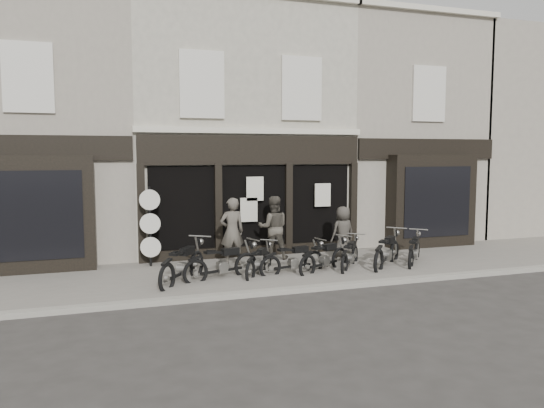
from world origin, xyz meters
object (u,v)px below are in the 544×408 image
object	(u,v)px
motorcycle_3	(293,262)
motorcycle_5	(350,258)
man_left	(232,231)
motorcycle_6	(387,254)
motorcycle_7	(414,253)
motorcycle_1	(222,266)
motorcycle_0	(183,268)
motorcycle_4	(324,260)
advert_sign_post	(150,230)
man_right	(343,232)
man_centre	(273,227)
motorcycle_2	(259,264)

from	to	relation	value
motorcycle_3	motorcycle_5	xyz separation A→B (m)	(1.76, 0.10, -0.00)
motorcycle_3	man_left	bearing A→B (deg)	122.57
motorcycle_6	motorcycle_7	distance (m)	0.96
motorcycle_1	motorcycle_5	size ratio (longest dim) A/B	1.26
motorcycle_0	motorcycle_4	bearing A→B (deg)	-54.15
motorcycle_4	advert_sign_post	distance (m)	5.02
man_right	man_centre	bearing A→B (deg)	-25.28
motorcycle_5	advert_sign_post	bearing A→B (deg)	109.52
motorcycle_0	motorcycle_6	bearing A→B (deg)	-54.13
motorcycle_7	man_centre	size ratio (longest dim) A/B	0.91
motorcycle_6	man_right	bearing A→B (deg)	74.90
motorcycle_1	man_right	world-z (taller)	man_right
motorcycle_4	motorcycle_7	xyz separation A→B (m)	(2.94, 0.07, 0.00)
motorcycle_2	motorcycle_6	world-z (taller)	motorcycle_6
motorcycle_1	man_centre	world-z (taller)	man_centre
motorcycle_5	man_right	size ratio (longest dim) A/B	1.06
man_left	man_centre	xyz separation A→B (m)	(1.42, 0.48, -0.01)
motorcycle_3	motorcycle_5	size ratio (longest dim) A/B	1.19
man_centre	motorcycle_0	bearing A→B (deg)	47.20
motorcycle_1	man_left	xyz separation A→B (m)	(0.63, 1.44, 0.68)
motorcycle_1	motorcycle_3	size ratio (longest dim) A/B	1.06
motorcycle_1	man_left	world-z (taller)	man_left
motorcycle_2	motorcycle_7	size ratio (longest dim) A/B	0.94
motorcycle_4	motorcycle_7	world-z (taller)	motorcycle_7
motorcycle_7	advert_sign_post	size ratio (longest dim) A/B	0.73
motorcycle_5	man_centre	world-z (taller)	man_centre
motorcycle_3	advert_sign_post	distance (m)	4.20
man_centre	motorcycle_7	bearing A→B (deg)	168.61
motorcycle_1	motorcycle_2	xyz separation A→B (m)	(1.06, 0.17, -0.06)
motorcycle_2	man_left	xyz separation A→B (m)	(-0.43, 1.28, 0.74)
motorcycle_5	advert_sign_post	xyz separation A→B (m)	(-5.38, 1.89, 0.79)
motorcycle_2	man_left	size ratio (longest dim) A/B	0.84
motorcycle_6	motorcycle_4	bearing A→B (deg)	136.61
man_left	man_right	size ratio (longest dim) A/B	1.22
motorcycle_2	motorcycle_5	size ratio (longest dim) A/B	0.97
motorcycle_0	motorcycle_2	world-z (taller)	motorcycle_0
motorcycle_0	man_centre	world-z (taller)	man_centre
motorcycle_1	motorcycle_3	world-z (taller)	motorcycle_1
motorcycle_2	motorcycle_4	world-z (taller)	motorcycle_4
motorcycle_2	motorcycle_4	distance (m)	1.85
motorcycle_7	man_left	size ratio (longest dim) A/B	0.89
motorcycle_6	man_right	world-z (taller)	man_right
motorcycle_7	advert_sign_post	distance (m)	7.75
motorcycle_0	motorcycle_7	size ratio (longest dim) A/B	1.17
man_centre	advert_sign_post	size ratio (longest dim) A/B	0.81
motorcycle_6	motorcycle_2	bearing A→B (deg)	133.83
motorcycle_0	motorcycle_3	distance (m)	3.01
motorcycle_3	motorcycle_7	xyz separation A→B (m)	(3.85, 0.03, 0.01)
motorcycle_4	man_left	size ratio (longest dim) A/B	0.98
motorcycle_0	motorcycle_4	world-z (taller)	motorcycle_0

